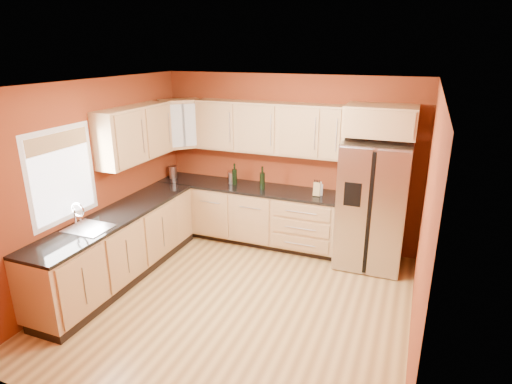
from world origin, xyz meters
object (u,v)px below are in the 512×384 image
at_px(wine_bottle_a, 235,174).
at_px(knife_block, 317,189).
at_px(refrigerator, 372,205).
at_px(canister_left, 232,178).
at_px(soap_dispenser, 321,188).

xyz_separation_m(wine_bottle_a, knife_block, (1.33, -0.05, -0.07)).
bearing_deg(refrigerator, canister_left, 177.14).
bearing_deg(soap_dispenser, canister_left, 178.24).
relative_size(refrigerator, canister_left, 9.92).
distance_m(wine_bottle_a, soap_dispenser, 1.37).
bearing_deg(refrigerator, soap_dispenser, 175.04).
relative_size(refrigerator, soap_dispenser, 8.74).
height_order(canister_left, soap_dispenser, soap_dispenser).
bearing_deg(knife_block, canister_left, 171.92).
relative_size(canister_left, knife_block, 0.91).
distance_m(refrigerator, soap_dispenser, 0.77).
xyz_separation_m(canister_left, knife_block, (1.39, -0.07, 0.01)).
bearing_deg(soap_dispenser, knife_block, -146.49).
distance_m(canister_left, soap_dispenser, 1.43).
distance_m(refrigerator, knife_block, 0.81).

